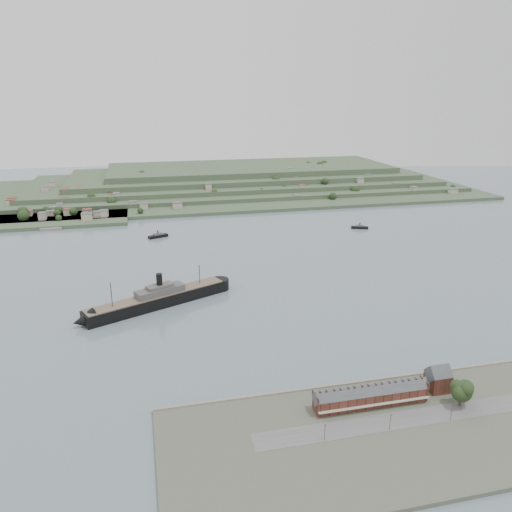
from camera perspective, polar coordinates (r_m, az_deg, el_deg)
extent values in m
plane|color=slate|center=(394.11, 3.67, -2.89)|extent=(1400.00, 1400.00, 0.00)
cube|color=#4C5142|center=(241.43, 17.30, -18.43)|extent=(220.00, 80.00, 2.00)
cube|color=gray|center=(269.19, 13.09, -13.78)|extent=(220.00, 2.00, 2.60)
cube|color=#595959|center=(244.93, 16.60, -17.46)|extent=(140.00, 12.00, 0.10)
cube|color=#472519|center=(248.81, 12.97, -15.54)|extent=(55.00, 8.00, 7.00)
cube|color=#3D4045|center=(246.91, 13.03, -14.86)|extent=(55.60, 8.15, 8.15)
cube|color=#B0AD9C|center=(245.57, 13.47, -16.22)|extent=(55.00, 1.60, 0.25)
cube|color=#472519|center=(236.75, 6.82, -15.77)|extent=(0.50, 8.40, 3.00)
cube|color=#472519|center=(258.57, 18.70, -13.51)|extent=(0.50, 8.40, 3.00)
cube|color=#30221B|center=(237.68, 8.12, -15.28)|extent=(0.90, 1.40, 3.20)
cube|color=#30221B|center=(239.50, 9.39, -15.06)|extent=(0.90, 1.40, 3.20)
cube|color=#30221B|center=(244.53, 12.47, -14.51)|extent=(0.90, 1.40, 3.20)
cube|color=#30221B|center=(246.73, 13.67, -14.28)|extent=(0.90, 1.40, 3.20)
cube|color=#30221B|center=(252.68, 16.54, -13.71)|extent=(0.90, 1.40, 3.20)
cube|color=#30221B|center=(255.22, 17.65, -13.48)|extent=(0.90, 1.40, 3.20)
cube|color=#472519|center=(268.13, 20.04, -13.33)|extent=(10.00, 10.00, 9.00)
cube|color=#3D4045|center=(265.88, 20.15, -12.50)|extent=(10.40, 10.18, 10.18)
cube|color=#374931|center=(733.02, -4.49, 7.20)|extent=(760.00, 260.00, 4.00)
cube|color=#374931|center=(759.60, -3.29, 7.97)|extent=(680.00, 220.00, 5.00)
cube|color=#374931|center=(775.84, -2.39, 8.61)|extent=(600.00, 200.00, 6.00)
cube|color=#374931|center=(792.19, -1.53, 9.30)|extent=(520.00, 180.00, 7.00)
cube|color=#374931|center=(808.67, -0.70, 10.02)|extent=(440.00, 160.00, 8.00)
cube|color=#374931|center=(624.20, -21.34, 4.05)|extent=(150.00, 90.00, 4.00)
cube|color=gray|center=(584.79, -22.33, 2.97)|extent=(22.00, 14.00, 2.80)
cube|color=black|center=(353.99, -11.18, -5.04)|extent=(99.85, 55.38, 8.04)
cone|color=black|center=(336.81, -19.09, -7.00)|extent=(18.26, 18.26, 13.79)
cylinder|color=black|center=(377.52, -4.18, -3.22)|extent=(13.79, 13.79, 8.04)
cube|color=brown|center=(352.31, -11.23, -4.39)|extent=(97.28, 53.38, 0.69)
cube|color=#4E4B48|center=(352.28, -10.92, -3.93)|extent=(35.66, 23.69, 4.60)
cube|color=#4E4B48|center=(351.14, -10.95, -3.46)|extent=(20.07, 14.94, 2.87)
cylinder|color=black|center=(349.57, -10.99, -2.79)|extent=(4.14, 4.14, 10.34)
cylinder|color=#483021|center=(337.80, -16.18, -4.38)|extent=(0.57, 0.57, 18.39)
cylinder|color=#483021|center=(365.10, -6.47, -2.22)|extent=(0.57, 0.57, 16.09)
cube|color=black|center=(359.61, -8.06, -4.95)|extent=(17.03, 11.06, 2.67)
cube|color=#4E4B48|center=(358.83, -8.07, -4.66)|extent=(8.32, 6.39, 2.00)
cylinder|color=black|center=(357.97, -8.09, -4.33)|extent=(1.11, 1.11, 3.90)
cube|color=black|center=(520.27, -11.12, 2.24)|extent=(20.95, 12.68, 2.71)
cube|color=#4E4B48|center=(519.73, -11.14, 2.45)|extent=(10.15, 7.54, 2.03)
cylinder|color=black|center=(519.13, -11.15, 2.69)|extent=(1.13, 1.13, 3.95)
cube|color=black|center=(555.91, 11.77, 3.21)|extent=(18.82, 11.36, 2.43)
cube|color=#4E4B48|center=(555.45, 11.78, 3.39)|extent=(9.11, 6.76, 1.82)
cylinder|color=black|center=(554.95, 11.79, 3.59)|extent=(1.01, 1.01, 3.54)
cylinder|color=#483021|center=(260.88, 22.31, -15.04)|extent=(1.29, 1.29, 5.36)
sphere|color=black|center=(258.37, 22.44, -14.14)|extent=(9.65, 9.65, 9.65)
sphere|color=black|center=(259.99, 22.83, -13.70)|extent=(7.51, 7.51, 7.51)
sphere|color=black|center=(255.87, 22.26, -14.31)|extent=(6.86, 6.86, 6.86)
sphere|color=black|center=(255.71, 22.93, -13.86)|extent=(6.44, 6.44, 6.44)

